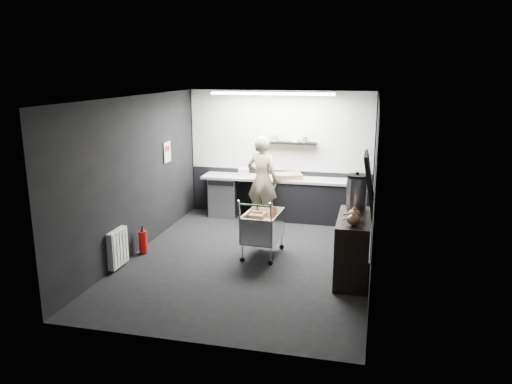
# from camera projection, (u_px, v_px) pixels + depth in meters

# --- Properties ---
(floor) EXTENTS (5.50, 5.50, 0.00)m
(floor) POSITION_uv_depth(u_px,v_px,m) (249.00, 259.00, 8.47)
(floor) COLOR black
(floor) RESTS_ON ground
(ceiling) EXTENTS (5.50, 5.50, 0.00)m
(ceiling) POSITION_uv_depth(u_px,v_px,m) (248.00, 97.00, 7.82)
(ceiling) COLOR silver
(ceiling) RESTS_ON wall_back
(wall_back) EXTENTS (5.50, 0.00, 5.50)m
(wall_back) POSITION_uv_depth(u_px,v_px,m) (280.00, 154.00, 10.75)
(wall_back) COLOR black
(wall_back) RESTS_ON floor
(wall_front) EXTENTS (5.50, 0.00, 5.50)m
(wall_front) POSITION_uv_depth(u_px,v_px,m) (188.00, 234.00, 5.55)
(wall_front) COLOR black
(wall_front) RESTS_ON floor
(wall_left) EXTENTS (0.00, 5.50, 5.50)m
(wall_left) POSITION_uv_depth(u_px,v_px,m) (136.00, 175.00, 8.60)
(wall_left) COLOR black
(wall_left) RESTS_ON floor
(wall_right) EXTENTS (0.00, 5.50, 5.50)m
(wall_right) POSITION_uv_depth(u_px,v_px,m) (374.00, 188.00, 7.70)
(wall_right) COLOR black
(wall_right) RESTS_ON floor
(kitchen_wall_panel) EXTENTS (3.95, 0.02, 1.70)m
(kitchen_wall_panel) POSITION_uv_depth(u_px,v_px,m) (280.00, 131.00, 10.61)
(kitchen_wall_panel) COLOR silver
(kitchen_wall_panel) RESTS_ON wall_back
(dado_panel) EXTENTS (3.95, 0.02, 1.00)m
(dado_panel) POSITION_uv_depth(u_px,v_px,m) (279.00, 192.00, 10.93)
(dado_panel) COLOR black
(dado_panel) RESTS_ON wall_back
(floating_shelf) EXTENTS (1.20, 0.22, 0.04)m
(floating_shelf) POSITION_uv_depth(u_px,v_px,m) (288.00, 143.00, 10.51)
(floating_shelf) COLOR black
(floating_shelf) RESTS_ON wall_back
(wall_clock) EXTENTS (0.20, 0.03, 0.20)m
(wall_clock) POSITION_uv_depth(u_px,v_px,m) (347.00, 118.00, 10.21)
(wall_clock) COLOR white
(wall_clock) RESTS_ON wall_back
(poster) EXTENTS (0.02, 0.30, 0.40)m
(poster) POSITION_uv_depth(u_px,v_px,m) (167.00, 152.00, 9.77)
(poster) COLOR silver
(poster) RESTS_ON wall_left
(poster_red_band) EXTENTS (0.02, 0.22, 0.10)m
(poster_red_band) POSITION_uv_depth(u_px,v_px,m) (167.00, 148.00, 9.76)
(poster_red_band) COLOR red
(poster_red_band) RESTS_ON poster
(radiator) EXTENTS (0.10, 0.50, 0.60)m
(radiator) POSITION_uv_depth(u_px,v_px,m) (118.00, 248.00, 7.97)
(radiator) COLOR white
(radiator) RESTS_ON wall_left
(ceiling_strip) EXTENTS (2.40, 0.20, 0.04)m
(ceiling_strip) POSITION_uv_depth(u_px,v_px,m) (272.00, 94.00, 9.58)
(ceiling_strip) COLOR white
(ceiling_strip) RESTS_ON ceiling
(prep_counter) EXTENTS (3.20, 0.61, 0.90)m
(prep_counter) POSITION_uv_depth(u_px,v_px,m) (283.00, 198.00, 10.62)
(prep_counter) COLOR black
(prep_counter) RESTS_ON floor
(person) EXTENTS (0.76, 0.58, 1.85)m
(person) POSITION_uv_depth(u_px,v_px,m) (262.00, 180.00, 10.16)
(person) COLOR #C0B898
(person) RESTS_ON floor
(shopping_cart) EXTENTS (0.61, 0.97, 1.04)m
(shopping_cart) POSITION_uv_depth(u_px,v_px,m) (263.00, 228.00, 8.50)
(shopping_cart) COLOR silver
(shopping_cart) RESTS_ON floor
(sideboard) EXTENTS (0.55, 1.30, 1.94)m
(sideboard) POSITION_uv_depth(u_px,v_px,m) (354.00, 239.00, 7.60)
(sideboard) COLOR black
(sideboard) RESTS_ON floor
(fire_extinguisher) EXTENTS (0.14, 0.14, 0.48)m
(fire_extinguisher) POSITION_uv_depth(u_px,v_px,m) (143.00, 241.00, 8.65)
(fire_extinguisher) COLOR red
(fire_extinguisher) RESTS_ON floor
(cardboard_box) EXTENTS (0.65, 0.57, 0.11)m
(cardboard_box) POSITION_uv_depth(u_px,v_px,m) (288.00, 176.00, 10.42)
(cardboard_box) COLOR #917B4D
(cardboard_box) RESTS_ON prep_counter
(pink_tub) EXTENTS (0.18, 0.18, 0.18)m
(pink_tub) POSITION_uv_depth(u_px,v_px,m) (245.00, 172.00, 10.68)
(pink_tub) COLOR beige
(pink_tub) RESTS_ON prep_counter
(white_container) EXTENTS (0.22, 0.19, 0.17)m
(white_container) POSITION_uv_depth(u_px,v_px,m) (243.00, 173.00, 10.64)
(white_container) COLOR white
(white_container) RESTS_ON prep_counter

